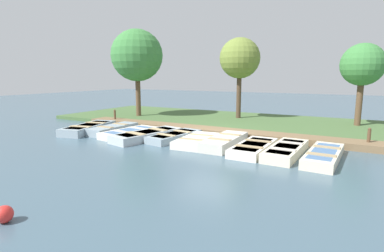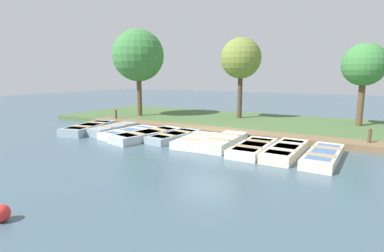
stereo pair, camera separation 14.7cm
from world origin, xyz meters
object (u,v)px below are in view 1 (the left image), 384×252
object	(u,v)px
rowboat_2	(130,133)
park_tree_far_left	(137,56)
rowboat_0	(89,128)
mooring_post_near	(115,117)
mooring_post_far	(369,138)
rowboat_5	(197,140)
rowboat_6	(225,141)
rowboat_9	(324,155)
rowboat_7	(254,147)
buoy	(4,214)
rowboat_3	(147,135)
park_tree_left	(240,59)
rowboat_8	(286,150)
rowboat_1	(113,129)
rowboat_4	(174,136)
park_tree_center	(363,66)

from	to	relation	value
rowboat_2	park_tree_far_left	world-z (taller)	park_tree_far_left
rowboat_0	rowboat_2	bearing A→B (deg)	81.29
mooring_post_near	mooring_post_far	xyz separation A→B (m)	(0.00, 13.46, 0.00)
rowboat_2	rowboat_5	world-z (taller)	rowboat_2
rowboat_6	rowboat_5	bearing A→B (deg)	-80.66
rowboat_5	rowboat_9	distance (m)	5.03
rowboat_6	mooring_post_near	xyz separation A→B (m)	(-2.32, -8.23, 0.23)
rowboat_7	park_tree_far_left	distance (m)	11.60
mooring_post_near	mooring_post_far	bearing A→B (deg)	90.00
rowboat_2	buoy	distance (m)	8.75
rowboat_2	mooring_post_far	world-z (taller)	mooring_post_far
rowboat_2	park_tree_far_left	bearing A→B (deg)	-138.96
rowboat_5	buoy	xyz separation A→B (m)	(8.03, -0.12, 0.02)
rowboat_3	park_tree_left	bearing A→B (deg)	179.44
rowboat_6	rowboat_7	distance (m)	1.37
rowboat_8	mooring_post_far	xyz separation A→B (m)	(-2.53, 2.69, 0.26)
rowboat_3	park_tree_left	size ratio (longest dim) A/B	0.70
rowboat_0	rowboat_1	world-z (taller)	rowboat_0
rowboat_6	buoy	size ratio (longest dim) A/B	8.60
rowboat_9	rowboat_3	bearing A→B (deg)	-86.08
rowboat_8	mooring_post_near	distance (m)	11.07
rowboat_9	park_tree_far_left	bearing A→B (deg)	-109.44
rowboat_0	rowboat_8	world-z (taller)	rowboat_0
rowboat_9	park_tree_left	world-z (taller)	park_tree_left
buoy	park_tree_left	distance (m)	15.68
rowboat_4	rowboat_8	distance (m)	5.06
rowboat_2	rowboat_7	xyz separation A→B (m)	(0.05, 6.23, 0.00)
park_tree_far_left	rowboat_9	bearing A→B (deg)	67.67
rowboat_5	park_tree_far_left	size ratio (longest dim) A/B	0.46
rowboat_4	rowboat_5	xyz separation A→B (m)	(0.27, 1.31, -0.00)
rowboat_3	rowboat_7	xyz separation A→B (m)	(-0.12, 5.03, -0.03)
rowboat_4	rowboat_6	world-z (taller)	rowboat_6
rowboat_0	mooring_post_far	bearing A→B (deg)	89.77
rowboat_4	park_tree_center	world-z (taller)	park_tree_center
rowboat_7	rowboat_4	bearing A→B (deg)	-94.92
rowboat_3	mooring_post_near	bearing A→B (deg)	-108.40
rowboat_2	rowboat_3	xyz separation A→B (m)	(0.16, 1.19, 0.03)
rowboat_7	rowboat_9	distance (m)	2.50
mooring_post_far	park_tree_far_left	xyz separation A→B (m)	(-2.39, -13.55, 3.78)
rowboat_2	park_tree_left	world-z (taller)	park_tree_left
rowboat_3	rowboat_5	xyz separation A→B (m)	(-0.21, 2.50, -0.03)
rowboat_4	rowboat_8	size ratio (longest dim) A/B	0.94
rowboat_6	park_tree_far_left	size ratio (longest dim) A/B	0.51
rowboat_3	rowboat_6	bearing A→B (deg)	109.12
mooring_post_near	park_tree_left	distance (m)	8.56
rowboat_7	rowboat_8	xyz separation A→B (m)	(-0.08, 1.21, 0.02)
rowboat_9	rowboat_2	bearing A→B (deg)	-87.29
rowboat_1	rowboat_7	distance (m)	7.56
buoy	rowboat_7	bearing A→B (deg)	161.55
rowboat_0	mooring_post_near	size ratio (longest dim) A/B	4.08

